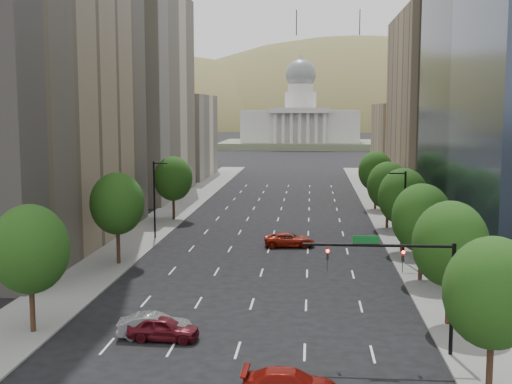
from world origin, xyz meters
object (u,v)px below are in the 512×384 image
(car_red_near, at_px, (290,384))
(car_silver, at_px, (155,325))
(traffic_signal, at_px, (411,273))
(capitol, at_px, (300,126))
(car_red_far, at_px, (289,240))
(car_maroon, at_px, (164,328))

(car_red_near, xyz_separation_m, car_silver, (-9.21, 8.53, 0.05))
(traffic_signal, distance_m, car_red_near, 10.60)
(capitol, height_order, car_red_far, capitol)
(traffic_signal, relative_size, car_red_far, 1.67)
(capitol, relative_size, car_silver, 12.49)
(car_red_near, xyz_separation_m, car_red_far, (-1.37, 38.52, 0.02))
(car_maroon, bearing_deg, car_red_near, -130.01)
(car_red_near, height_order, car_red_far, car_red_far)
(capitol, distance_m, car_red_far, 187.95)
(traffic_signal, distance_m, car_silver, 16.93)
(car_red_near, xyz_separation_m, car_maroon, (-8.50, 8.02, 0.05))
(car_red_near, height_order, car_maroon, car_maroon)
(car_maroon, distance_m, car_silver, 0.87)
(traffic_signal, xyz_separation_m, car_silver, (-16.24, 1.95, -4.38))
(traffic_signal, distance_m, car_maroon, 16.20)
(car_red_near, relative_size, car_red_far, 0.94)
(car_red_far, bearing_deg, car_red_near, 175.38)
(capitol, relative_size, car_red_far, 11.02)
(car_maroon, relative_size, car_red_far, 0.85)
(car_silver, distance_m, car_red_far, 31.00)
(car_red_near, bearing_deg, car_red_far, 4.21)
(traffic_signal, xyz_separation_m, car_red_near, (-7.03, -6.58, -4.43))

